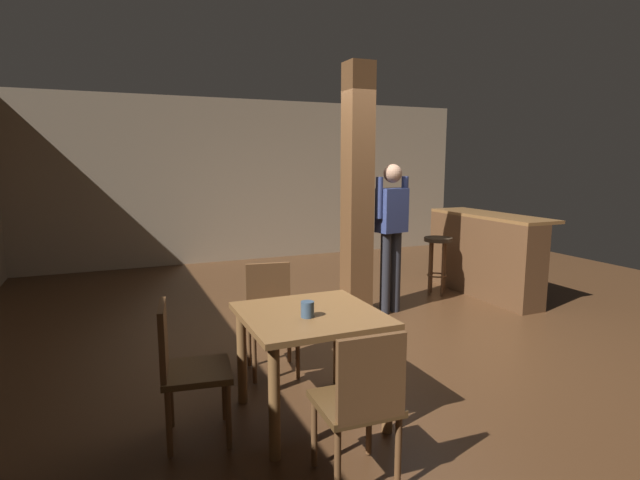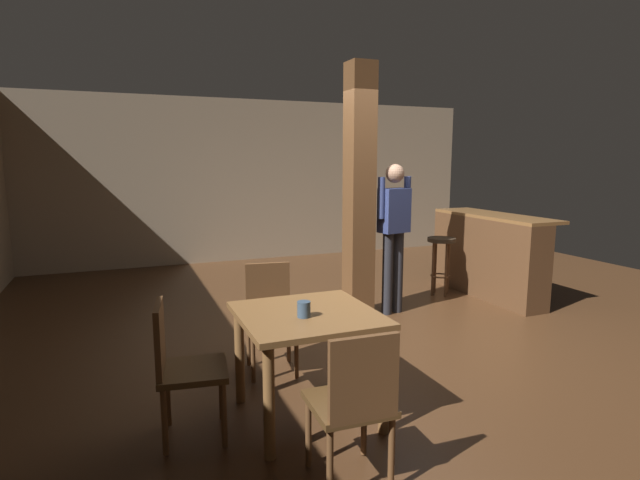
{
  "view_description": "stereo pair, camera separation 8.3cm",
  "coord_description": "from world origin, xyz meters",
  "views": [
    {
      "loc": [
        -2.47,
        -4.15,
        1.76
      ],
      "look_at": [
        -0.75,
        -0.1,
        1.06
      ],
      "focal_mm": 28.0,
      "sensor_mm": 36.0,
      "label": 1
    },
    {
      "loc": [
        -2.39,
        -4.18,
        1.76
      ],
      "look_at": [
        -0.75,
        -0.1,
        1.06
      ],
      "focal_mm": 28.0,
      "sensor_mm": 36.0,
      "label": 2
    }
  ],
  "objects": [
    {
      "name": "ground_plane",
      "position": [
        0.0,
        0.0,
        0.0
      ],
      "size": [
        10.8,
        10.8,
        0.0
      ],
      "primitive_type": "plane",
      "color": "#422816"
    },
    {
      "name": "chair_south",
      "position": [
        -1.3,
        -1.95,
        0.51
      ],
      "size": [
        0.44,
        0.44,
        0.89
      ],
      "color": "#4C3319",
      "rests_on": "ground_plane"
    },
    {
      "name": "pillar",
      "position": [
        0.07,
        0.78,
        1.4
      ],
      "size": [
        0.28,
        0.28,
        2.8
      ],
      "primitive_type": "cube",
      "color": "brown",
      "rests_on": "ground_plane"
    },
    {
      "name": "dining_table",
      "position": [
        -1.26,
        -1.14,
        0.62
      ],
      "size": [
        0.91,
        0.91,
        0.75
      ],
      "color": "brown",
      "rests_on": "ground_plane"
    },
    {
      "name": "chair_west",
      "position": [
        -2.1,
        -1.11,
        0.51
      ],
      "size": [
        0.48,
        0.48,
        0.89
      ],
      "color": "#4C3319",
      "rests_on": "ground_plane"
    },
    {
      "name": "bar_counter",
      "position": [
        2.0,
        0.92,
        0.55
      ],
      "size": [
        0.56,
        1.82,
        1.07
      ],
      "color": "brown",
      "rests_on": "ground_plane"
    },
    {
      "name": "standing_person",
      "position": [
        0.49,
        0.72,
        1.0
      ],
      "size": [
        0.47,
        0.26,
        1.72
      ],
      "color": "navy",
      "rests_on": "ground_plane"
    },
    {
      "name": "wall_back",
      "position": [
        0.0,
        4.5,
        1.4
      ],
      "size": [
        8.0,
        0.1,
        2.8
      ],
      "primitive_type": "cube",
      "color": "gray",
      "rests_on": "ground_plane"
    },
    {
      "name": "bar_stool_near",
      "position": [
        1.47,
        1.17,
        0.58
      ],
      "size": [
        0.36,
        0.36,
        0.76
      ],
      "color": "#2D2319",
      "rests_on": "ground_plane"
    },
    {
      "name": "chair_north",
      "position": [
        -1.27,
        -0.28,
        0.51
      ],
      "size": [
        0.48,
        0.48,
        0.89
      ],
      "color": "#4C3319",
      "rests_on": "ground_plane"
    },
    {
      "name": "napkin_cup",
      "position": [
        -1.32,
        -1.23,
        0.8
      ],
      "size": [
        0.09,
        0.09,
        0.11
      ],
      "primitive_type": "cylinder",
      "color": "#33475B",
      "rests_on": "dining_table"
    }
  ]
}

